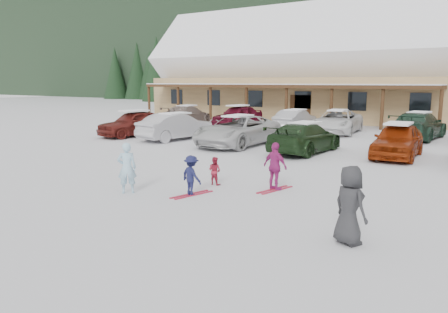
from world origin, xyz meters
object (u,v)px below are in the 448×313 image
Objects in this scene: parked_car_7 at (187,115)px; parked_car_8 at (238,116)px; toddler_red at (215,171)px; parked_car_1 at (176,126)px; parked_car_10 at (337,122)px; parked_car_2 at (238,131)px; adult_skier at (127,168)px; parked_car_0 at (134,123)px; parked_car_3 at (305,138)px; bystander_dark at (350,205)px; child_magenta at (275,167)px; parked_car_9 at (295,120)px; parked_car_4 at (398,140)px; parked_car_11 at (418,126)px; day_lodge at (303,74)px; child_navy at (191,175)px.

parked_car_8 is at bearing -172.22° from parked_car_7.
toddler_red is 0.18× the size of parked_car_7.
parked_car_1 is 10.46m from parked_car_10.
adult_skier is at bearing -76.29° from parked_car_2.
parked_car_0 is 11.07m from parked_car_3.
bystander_dark is 19.84m from parked_car_10.
bystander_dark reaches higher than child_magenta.
parked_car_8 reaches higher than parked_car_9.
parked_car_1 reaches higher than parked_car_10.
toddler_red is at bearing 105.58° from parked_car_9.
child_magenta is 0.90× the size of bystander_dark.
parked_car_4 reaches higher than parked_car_9.
bystander_dark is at bearing -85.19° from parked_car_4.
bystander_dark is (3.30, -3.15, 0.08)m from child_magenta.
parked_car_9 is at bearing 1.04° from parked_car_11.
child_magenta is at bearing -51.12° from parked_car_2.
parked_car_0 is 0.82× the size of parked_car_2.
bystander_dark is (14.04, -29.46, -3.13)m from day_lodge.
bystander_dark is 11.66m from parked_car_3.
adult_skier is 1.29× the size of child_navy.
toddler_red is 0.20× the size of parked_car_0.
parked_car_11 reaches higher than adult_skier.
day_lodge is at bearing -35.88° from bystander_dark.
bystander_dark is at bearing 179.26° from child_navy.
bystander_dark is 0.30× the size of parked_car_10.
parked_car_9 is 0.79× the size of parked_car_11.
parked_car_0 is 14.99m from parked_car_4.
parked_car_0 reaches higher than child_navy.
parked_car_7 reaches higher than parked_car_3.
child_navy is at bearing 140.34° from parked_car_1.
adult_skier is at bearing -60.61° from parked_car_8.
parked_car_4 is at bearing -24.00° from parked_car_8.
parked_car_11 reaches higher than parked_car_1.
adult_skier is 12.13m from parked_car_4.
toddler_red is (8.78, -26.73, -3.49)m from day_lodge.
parked_car_0 is 8.93m from parked_car_8.
parked_car_2 reaches higher than parked_car_8.
parked_car_8 is at bearing -41.90° from child_magenta.
toddler_red is at bearing -53.55° from parked_car_8.
child_navy is 0.72× the size of bystander_dark.
day_lodge is 10.87m from parked_car_8.
parked_car_7 is (-11.73, 17.51, -0.03)m from adult_skier.
day_lodge is 16.65m from parked_car_11.
parked_car_0 is at bearing -95.63° from parked_car_8.
bystander_dark is at bearing 152.78° from toddler_red.
parked_car_11 is (3.46, 8.11, 0.08)m from parked_car_3.
parked_car_11 is (3.06, 17.13, 0.19)m from child_navy.
parked_car_9 is at bearing -68.56° from day_lodge.
child_magenta is at bearing -47.98° from parked_car_8.
parked_car_0 is at bearing 51.47° from parked_car_9.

